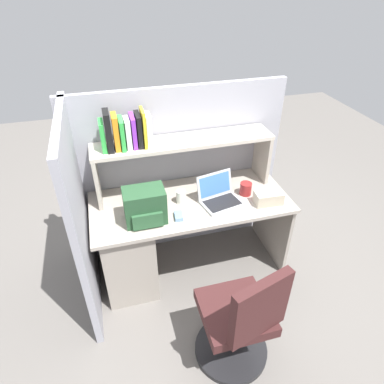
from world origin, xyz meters
TOP-DOWN VIEW (x-y plane):
  - ground_plane at (0.00, 0.00)m, footprint 8.00×8.00m
  - desk at (-0.39, 0.00)m, footprint 1.60×0.70m
  - cubicle_partition_rear at (0.00, 0.38)m, footprint 1.84×0.05m
  - cubicle_partition_left at (-0.85, -0.05)m, footprint 0.05×1.06m
  - overhead_hutch at (0.00, 0.20)m, footprint 1.44×0.28m
  - reference_books_on_shelf at (-0.44, 0.20)m, footprint 0.37×0.19m
  - laptop at (0.22, -0.07)m, footprint 0.36×0.32m
  - backpack at (-0.38, -0.15)m, footprint 0.30×0.23m
  - computer_mouse at (-0.14, -0.19)m, footprint 0.07×0.11m
  - paper_cup at (-0.08, 0.00)m, footprint 0.08×0.08m
  - tissue_box at (0.59, -0.19)m, footprint 0.23×0.13m
  - snack_canister at (0.47, -0.03)m, footprint 0.10×0.10m
  - office_chair at (0.07, -0.95)m, footprint 0.52×0.54m

SIDE VIEW (x-z plane):
  - ground_plane at x=0.00m, z-range 0.00..0.00m
  - office_chair at x=0.07m, z-range -0.07..0.86m
  - desk at x=-0.39m, z-range 0.04..0.77m
  - computer_mouse at x=-0.14m, z-range 0.73..0.76m
  - cubicle_partition_rear at x=0.00m, z-range 0.00..1.55m
  - cubicle_partition_left at x=-0.85m, z-range 0.00..1.55m
  - tissue_box at x=0.59m, z-range 0.73..0.83m
  - laptop at x=0.22m, z-range 0.67..0.89m
  - snack_canister at x=0.47m, z-range 0.73..0.84m
  - paper_cup at x=-0.08m, z-range 0.73..0.84m
  - backpack at x=-0.38m, z-range 0.73..0.99m
  - overhead_hutch at x=0.00m, z-range 0.86..1.31m
  - reference_books_on_shelf at x=-0.44m, z-range 1.16..1.45m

